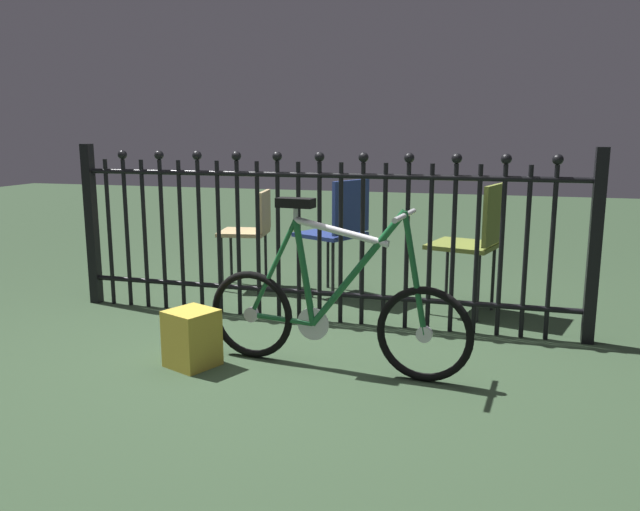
{
  "coord_description": "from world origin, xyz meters",
  "views": [
    {
      "loc": [
        1.15,
        -3.26,
        1.26
      ],
      "look_at": [
        0.17,
        0.21,
        0.55
      ],
      "focal_mm": 35.55,
      "sensor_mm": 36.0,
      "label": 1
    }
  ],
  "objects_px": {
    "chair_tan": "(252,227)",
    "chair_navy": "(339,226)",
    "chair_olive": "(476,236)",
    "bicycle": "(333,311)",
    "display_crate": "(192,338)"
  },
  "relations": [
    {
      "from": "chair_tan",
      "to": "chair_navy",
      "type": "relative_size",
      "value": 0.87
    },
    {
      "from": "bicycle",
      "to": "chair_olive",
      "type": "height_order",
      "value": "bicycle"
    },
    {
      "from": "chair_olive",
      "to": "chair_navy",
      "type": "bearing_deg",
      "value": 169.1
    },
    {
      "from": "chair_navy",
      "to": "display_crate",
      "type": "height_order",
      "value": "chair_navy"
    },
    {
      "from": "chair_tan",
      "to": "chair_navy",
      "type": "height_order",
      "value": "chair_navy"
    },
    {
      "from": "chair_navy",
      "to": "bicycle",
      "type": "bearing_deg",
      "value": -77.04
    },
    {
      "from": "bicycle",
      "to": "chair_tan",
      "type": "relative_size",
      "value": 1.86
    },
    {
      "from": "chair_tan",
      "to": "chair_olive",
      "type": "relative_size",
      "value": 0.87
    },
    {
      "from": "bicycle",
      "to": "chair_navy",
      "type": "distance_m",
      "value": 1.52
    },
    {
      "from": "bicycle",
      "to": "display_crate",
      "type": "relative_size",
      "value": 4.73
    },
    {
      "from": "bicycle",
      "to": "chair_tan",
      "type": "xyz_separation_m",
      "value": [
        -1.09,
        1.57,
        0.17
      ]
    },
    {
      "from": "chair_olive",
      "to": "display_crate",
      "type": "distance_m",
      "value": 2.07
    },
    {
      "from": "chair_tan",
      "to": "chair_olive",
      "type": "height_order",
      "value": "chair_olive"
    },
    {
      "from": "bicycle",
      "to": "chair_olive",
      "type": "distance_m",
      "value": 1.46
    },
    {
      "from": "chair_olive",
      "to": "display_crate",
      "type": "height_order",
      "value": "chair_olive"
    }
  ]
}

